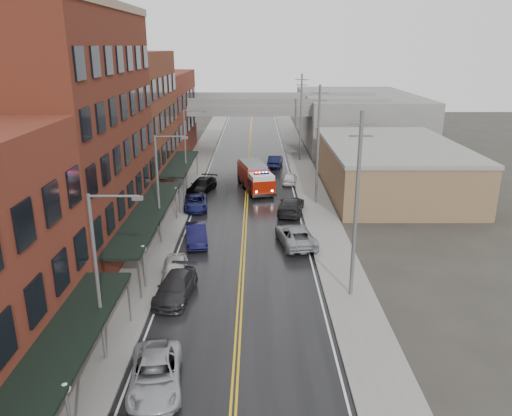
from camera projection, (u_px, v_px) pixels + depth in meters
name	position (u px, v px, depth m)	size (l,w,h in m)	color
road	(245.00, 219.00, 46.86)	(11.00, 160.00, 0.02)	black
sidewalk_left	(168.00, 219.00, 46.85)	(3.00, 160.00, 0.15)	slate
sidewalk_right	(323.00, 219.00, 46.84)	(3.00, 160.00, 0.15)	slate
curb_left	(185.00, 219.00, 46.85)	(0.30, 160.00, 0.15)	gray
curb_right	(305.00, 219.00, 46.84)	(0.30, 160.00, 0.15)	gray
brick_building_b	(66.00, 137.00, 37.42)	(9.00, 20.00, 18.00)	#582517
brick_building_c	(125.00, 123.00, 54.53)	(9.00, 15.00, 15.00)	brown
brick_building_far	(157.00, 116.00, 71.63)	(9.00, 20.00, 12.00)	brown
tan_building	(390.00, 169.00, 55.59)	(14.00, 22.00, 5.00)	#8D6E4C
right_far_block	(357.00, 118.00, 83.65)	(18.00, 30.00, 8.00)	slate
awning_0	(56.00, 356.00, 21.22)	(2.60, 16.00, 3.09)	black
awning_1	(148.00, 213.00, 39.29)	(2.60, 18.00, 3.09)	black
awning_2	(180.00, 163.00, 55.93)	(2.60, 13.00, 3.09)	black
globe_lamp_0	(67.00, 401.00, 19.53)	(0.44, 0.44, 3.12)	#59595B
globe_lamp_1	(144.00, 257.00, 32.84)	(0.44, 0.44, 3.12)	#59595B
globe_lamp_2	(176.00, 196.00, 46.15)	(0.44, 0.44, 3.12)	#59595B
street_lamp_0	(101.00, 269.00, 24.35)	(2.64, 0.22, 9.00)	#59595B
street_lamp_1	(161.00, 183.00, 39.56)	(2.64, 0.22, 9.00)	#59595B
street_lamp_2	(187.00, 145.00, 54.77)	(2.64, 0.22, 9.00)	#59595B
utility_pole_0	(356.00, 204.00, 30.65)	(1.80, 0.24, 12.00)	#59595B
utility_pole_1	(318.00, 143.00, 49.66)	(1.80, 0.24, 12.00)	#59595B
utility_pole_2	(301.00, 116.00, 68.68)	(1.80, 0.24, 12.00)	#59595B
overpass	(249.00, 112.00, 75.43)	(40.00, 10.00, 7.50)	slate
fire_truck	(255.00, 177.00, 55.96)	(4.64, 8.34, 2.91)	#9D1807
parked_car_left_2	(155.00, 374.00, 23.64)	(2.41, 5.23, 1.45)	#A8ABB0
parked_car_left_3	(176.00, 287.00, 32.17)	(2.09, 5.14, 1.49)	#27272A
parked_car_left_4	(176.00, 270.00, 34.63)	(1.79, 4.44, 1.51)	silver
parked_car_left_5	(196.00, 234.00, 41.02)	(1.65, 4.72, 1.56)	black
parked_car_left_6	(196.00, 202.00, 49.70)	(2.27, 4.91, 1.37)	#131547
parked_car_left_7	(202.00, 186.00, 55.38)	(2.14, 5.28, 1.53)	black
parked_car_right_0	(296.00, 236.00, 40.73)	(2.63, 5.71, 1.59)	#929499
parked_car_right_1	(291.00, 205.00, 48.41)	(2.27, 5.60, 1.62)	black
parked_car_right_2	(290.00, 178.00, 58.83)	(1.59, 3.96, 1.35)	silver
parked_car_right_3	(275.00, 161.00, 67.17)	(1.67, 4.78, 1.58)	black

